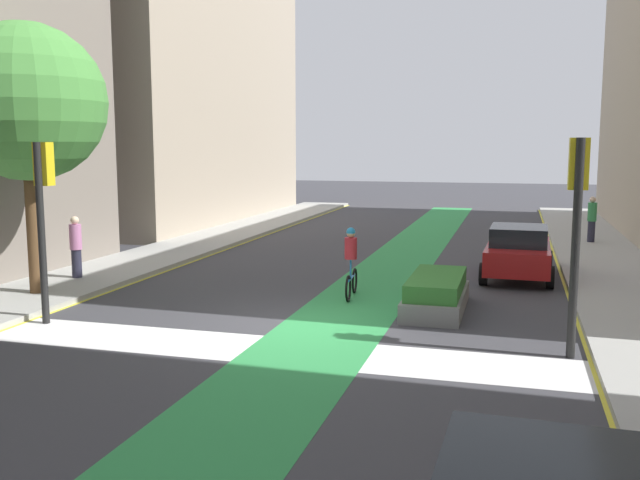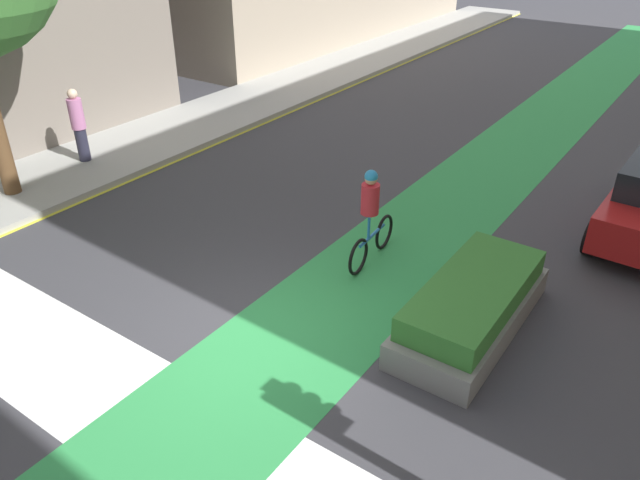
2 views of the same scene
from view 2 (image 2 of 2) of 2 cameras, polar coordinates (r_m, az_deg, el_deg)
name	(u,v)px [view 2 (image 2 of 2)]	position (r m, az deg, el deg)	size (l,w,h in m)	color
ground_plane	(244,334)	(9.56, -7.18, -8.77)	(120.00, 120.00, 0.00)	#38383D
bike_lane_paint	(284,353)	(9.16, -3.44, -10.56)	(2.40, 60.00, 0.01)	#2D8C47
crosswalk_band	(143,414)	(8.59, -16.30, -15.35)	(12.00, 1.80, 0.01)	silver
curb_stripe_left	(20,227)	(13.77, -26.29, 1.09)	(0.16, 60.00, 0.01)	yellow
cyclist_in_lane	(371,215)	(10.77, 4.80, 2.33)	(0.32, 1.73, 1.86)	black
pedestrian_sidewalk_left_a	(78,125)	(15.95, -21.70, 10.02)	(0.34, 0.34, 1.78)	#262638
median_planter	(472,306)	(9.67, 14.07, -6.04)	(1.33, 3.32, 0.85)	slate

